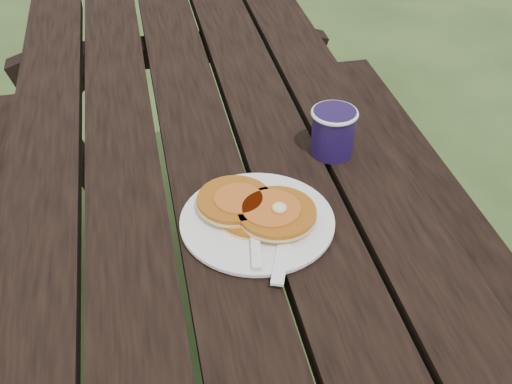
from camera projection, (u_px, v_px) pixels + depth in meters
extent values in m
cube|color=black|center=(204.00, 169.00, 1.23)|extent=(0.75, 1.80, 0.04)
cube|color=black|center=(444.00, 243.00, 1.51)|extent=(0.25, 1.80, 0.04)
cylinder|color=white|center=(257.00, 222.00, 1.07)|extent=(0.32, 0.32, 0.01)
cylinder|color=#B26014|center=(255.00, 212.00, 1.08)|extent=(0.13, 0.13, 0.01)
cylinder|color=#B26014|center=(234.00, 200.00, 1.08)|extent=(0.13, 0.13, 0.01)
cylinder|color=#B26014|center=(277.00, 213.00, 1.06)|extent=(0.13, 0.13, 0.01)
cylinder|color=#AB4F18|center=(271.00, 208.00, 1.06)|extent=(0.10, 0.10, 0.00)
ellipsoid|color=#F4E59E|center=(279.00, 208.00, 1.05)|extent=(0.03, 0.03, 0.02)
cube|color=white|center=(284.00, 244.00, 1.02)|extent=(0.08, 0.18, 0.00)
cylinder|color=#1B0F3B|center=(333.00, 132.00, 1.21)|extent=(0.08, 0.08, 0.09)
torus|color=white|center=(335.00, 113.00, 1.19)|extent=(0.09, 0.09, 0.01)
cylinder|color=black|center=(335.00, 114.00, 1.19)|extent=(0.07, 0.07, 0.01)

